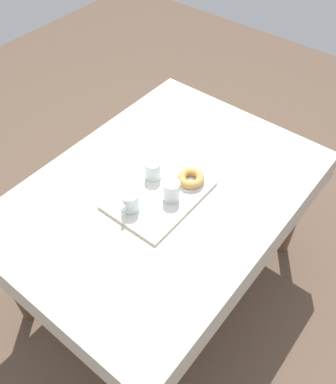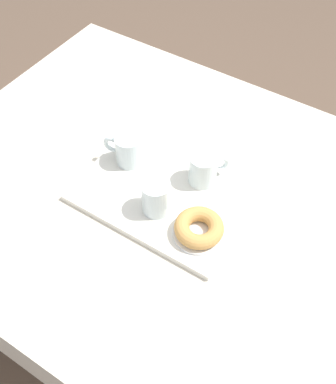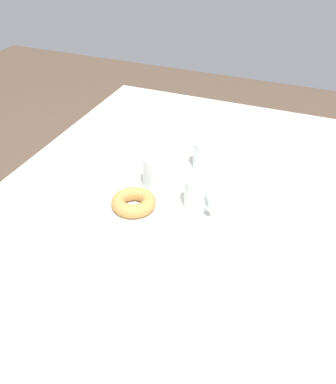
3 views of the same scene
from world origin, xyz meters
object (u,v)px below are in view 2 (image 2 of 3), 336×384
at_px(water_glass_near, 156,198).
at_px(donut_plate_left, 199,233).
at_px(sugar_donut_left, 199,228).
at_px(dining_table, 180,217).
at_px(serving_tray, 165,193).
at_px(tea_mug_left, 204,169).
at_px(tea_mug_right, 128,150).

height_order(water_glass_near, donut_plate_left, water_glass_near).
bearing_deg(sugar_donut_left, donut_plate_left, -135.00).
relative_size(dining_table, serving_tray, 3.28).
distance_m(dining_table, serving_tray, 0.10).
bearing_deg(donut_plate_left, sugar_donut_left, 45.00).
relative_size(tea_mug_left, tea_mug_right, 0.89).
distance_m(water_glass_near, donut_plate_left, 0.13).
bearing_deg(dining_table, sugar_donut_left, -39.12).
distance_m(serving_tray, water_glass_near, 0.08).
relative_size(water_glass_near, sugar_donut_left, 0.79).
bearing_deg(serving_tray, dining_table, 20.06).
xyz_separation_m(dining_table, donut_plate_left, (0.10, -0.08, 0.11)).
bearing_deg(serving_tray, tea_mug_left, 54.12).
bearing_deg(donut_plate_left, serving_tray, 153.99).
bearing_deg(donut_plate_left, tea_mug_left, 116.72).
height_order(tea_mug_right, water_glass_near, water_glass_near).
bearing_deg(sugar_donut_left, serving_tray, 153.99).
bearing_deg(water_glass_near, tea_mug_left, 70.98).
relative_size(tea_mug_right, water_glass_near, 1.18).
relative_size(tea_mug_left, water_glass_near, 1.05).
relative_size(tea_mug_right, sugar_donut_left, 0.92).
relative_size(serving_tray, water_glass_near, 4.67).
bearing_deg(serving_tray, sugar_donut_left, -26.01).
bearing_deg(tea_mug_right, sugar_donut_left, -20.41).
bearing_deg(water_glass_near, donut_plate_left, -3.65).
bearing_deg(tea_mug_left, serving_tray, -125.88).
distance_m(tea_mug_left, sugar_donut_left, 0.17).
bearing_deg(donut_plate_left, dining_table, 140.88).
height_order(tea_mug_left, donut_plate_left, tea_mug_left).
bearing_deg(tea_mug_right, water_glass_near, -32.13).
bearing_deg(tea_mug_left, water_glass_near, -109.02).
height_order(serving_tray, tea_mug_right, tea_mug_right).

